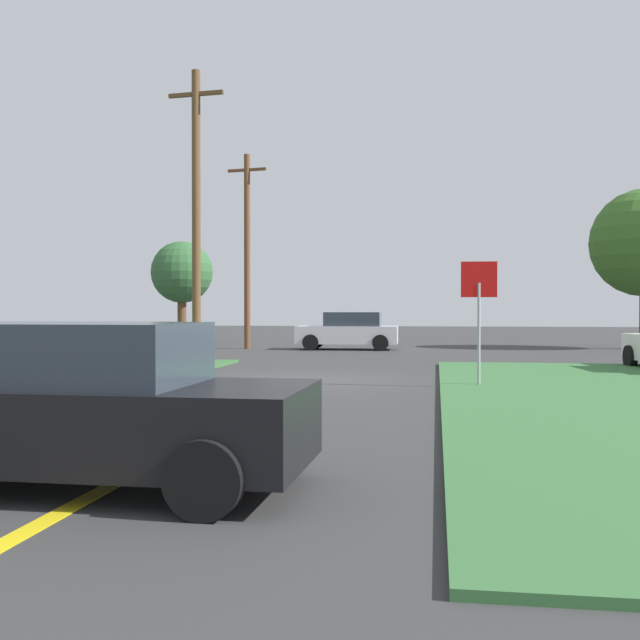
# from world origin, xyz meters

# --- Properties ---
(ground_plane) EXTENTS (120.00, 120.00, 0.00)m
(ground_plane) POSITION_xyz_m (0.00, 0.00, 0.00)
(ground_plane) COLOR #353535
(lane_stripe_center) EXTENTS (0.20, 14.00, 0.01)m
(lane_stripe_center) POSITION_xyz_m (0.00, -8.00, 0.01)
(lane_stripe_center) COLOR yellow
(lane_stripe_center) RESTS_ON ground
(stop_sign) EXTENTS (0.79, 0.07, 2.81)m
(stop_sign) POSITION_xyz_m (4.12, -1.23, 2.00)
(stop_sign) COLOR #9EA0A8
(stop_sign) RESTS_ON ground
(car_approaching_junction) EXTENTS (4.38, 2.10, 1.62)m
(car_approaching_junction) POSITION_xyz_m (-0.57, 14.39, 0.81)
(car_approaching_junction) COLOR silver
(car_approaching_junction) RESTS_ON ground
(car_behind_on_main_road) EXTENTS (4.25, 2.14, 1.62)m
(car_behind_on_main_road) POSITION_xyz_m (-0.18, -11.55, 0.81)
(car_behind_on_main_road) COLOR black
(car_behind_on_main_road) RESTS_ON ground
(utility_pole_mid) EXTENTS (1.80, 0.33, 9.08)m
(utility_pole_mid) POSITION_xyz_m (-4.12, 4.17, 4.69)
(utility_pole_mid) COLOR brown
(utility_pole_mid) RESTS_ON ground
(utility_pole_far) EXTENTS (1.80, 0.41, 8.55)m
(utility_pole_far) POSITION_xyz_m (-5.06, 14.32, 4.42)
(utility_pole_far) COLOR brown
(utility_pole_far) RESTS_ON ground
(pine_tree_center) EXTENTS (3.19, 3.19, 5.26)m
(pine_tree_center) POSITION_xyz_m (-9.86, 19.61, 3.63)
(pine_tree_center) COLOR brown
(pine_tree_center) RESTS_ON ground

